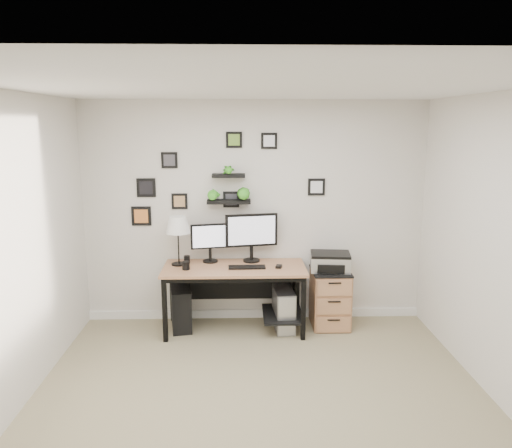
{
  "coord_description": "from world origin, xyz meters",
  "views": [
    {
      "loc": [
        -0.16,
        -3.77,
        2.34
      ],
      "look_at": [
        0.01,
        1.83,
        1.2
      ],
      "focal_mm": 35.0,
      "sensor_mm": 36.0,
      "label": 1
    }
  ],
  "objects_px": {
    "table_lamp": "(178,226)",
    "file_cabinet": "(330,298)",
    "monitor_right": "(252,233)",
    "printer": "(330,262)",
    "monitor_left": "(210,240)",
    "pc_tower_grey": "(284,309)",
    "pc_tower_black": "(181,308)",
    "desk": "(238,276)",
    "mug": "(186,266)"
  },
  "relations": [
    {
      "from": "monitor_right",
      "to": "table_lamp",
      "type": "distance_m",
      "value": 0.85
    },
    {
      "from": "printer",
      "to": "mug",
      "type": "bearing_deg",
      "value": -173.34
    },
    {
      "from": "file_cabinet",
      "to": "printer",
      "type": "distance_m",
      "value": 0.44
    },
    {
      "from": "pc_tower_black",
      "to": "pc_tower_grey",
      "type": "height_order",
      "value": "pc_tower_black"
    },
    {
      "from": "monitor_left",
      "to": "monitor_right",
      "type": "height_order",
      "value": "monitor_right"
    },
    {
      "from": "monitor_left",
      "to": "pc_tower_grey",
      "type": "distance_m",
      "value": 1.17
    },
    {
      "from": "desk",
      "to": "mug",
      "type": "height_order",
      "value": "mug"
    },
    {
      "from": "desk",
      "to": "mug",
      "type": "xyz_separation_m",
      "value": [
        -0.57,
        -0.13,
        0.17
      ]
    },
    {
      "from": "pc_tower_grey",
      "to": "printer",
      "type": "relative_size",
      "value": 1.02
    },
    {
      "from": "pc_tower_black",
      "to": "pc_tower_grey",
      "type": "relative_size",
      "value": 0.99
    },
    {
      "from": "monitor_left",
      "to": "monitor_right",
      "type": "xyz_separation_m",
      "value": [
        0.48,
        0.01,
        0.07
      ]
    },
    {
      "from": "mug",
      "to": "printer",
      "type": "distance_m",
      "value": 1.65
    },
    {
      "from": "table_lamp",
      "to": "file_cabinet",
      "type": "bearing_deg",
      "value": -0.49
    },
    {
      "from": "pc_tower_black",
      "to": "printer",
      "type": "relative_size",
      "value": 1.01
    },
    {
      "from": "monitor_left",
      "to": "pc_tower_grey",
      "type": "relative_size",
      "value": 0.93
    },
    {
      "from": "printer",
      "to": "pc_tower_black",
      "type": "bearing_deg",
      "value": -179.28
    },
    {
      "from": "pc_tower_black",
      "to": "pc_tower_grey",
      "type": "bearing_deg",
      "value": -13.22
    },
    {
      "from": "pc_tower_black",
      "to": "printer",
      "type": "height_order",
      "value": "printer"
    },
    {
      "from": "file_cabinet",
      "to": "table_lamp",
      "type": "bearing_deg",
      "value": 179.51
    },
    {
      "from": "desk",
      "to": "monitor_left",
      "type": "xyz_separation_m",
      "value": [
        -0.32,
        0.17,
        0.39
      ]
    },
    {
      "from": "monitor_left",
      "to": "mug",
      "type": "bearing_deg",
      "value": -130.07
    },
    {
      "from": "monitor_left",
      "to": "table_lamp",
      "type": "height_order",
      "value": "table_lamp"
    },
    {
      "from": "table_lamp",
      "to": "printer",
      "type": "distance_m",
      "value": 1.79
    },
    {
      "from": "pc_tower_grey",
      "to": "table_lamp",
      "type": "bearing_deg",
      "value": 175.15
    },
    {
      "from": "monitor_right",
      "to": "printer",
      "type": "bearing_deg",
      "value": -7.25
    },
    {
      "from": "monitor_left",
      "to": "printer",
      "type": "xyz_separation_m",
      "value": [
        1.38,
        -0.11,
        -0.24
      ]
    },
    {
      "from": "monitor_left",
      "to": "mug",
      "type": "distance_m",
      "value": 0.45
    },
    {
      "from": "pc_tower_grey",
      "to": "file_cabinet",
      "type": "xyz_separation_m",
      "value": [
        0.55,
        0.09,
        0.1
      ]
    },
    {
      "from": "desk",
      "to": "pc_tower_black",
      "type": "xyz_separation_m",
      "value": [
        -0.66,
        0.04,
        -0.38
      ]
    },
    {
      "from": "printer",
      "to": "pc_tower_grey",
      "type": "bearing_deg",
      "value": -170.31
    },
    {
      "from": "table_lamp",
      "to": "pc_tower_grey",
      "type": "relative_size",
      "value": 1.15
    },
    {
      "from": "monitor_left",
      "to": "pc_tower_black",
      "type": "xyz_separation_m",
      "value": [
        -0.34,
        -0.13,
        -0.77
      ]
    },
    {
      "from": "monitor_right",
      "to": "pc_tower_black",
      "type": "distance_m",
      "value": 1.19
    },
    {
      "from": "file_cabinet",
      "to": "monitor_left",
      "type": "bearing_deg",
      "value": 175.34
    },
    {
      "from": "monitor_right",
      "to": "file_cabinet",
      "type": "bearing_deg",
      "value": -7.51
    },
    {
      "from": "monitor_left",
      "to": "pc_tower_black",
      "type": "bearing_deg",
      "value": -159.2
    },
    {
      "from": "printer",
      "to": "table_lamp",
      "type": "bearing_deg",
      "value": 179.69
    },
    {
      "from": "monitor_left",
      "to": "pc_tower_black",
      "type": "distance_m",
      "value": 0.85
    },
    {
      "from": "desk",
      "to": "printer",
      "type": "distance_m",
      "value": 1.08
    },
    {
      "from": "monitor_right",
      "to": "printer",
      "type": "distance_m",
      "value": 0.96
    },
    {
      "from": "table_lamp",
      "to": "monitor_right",
      "type": "bearing_deg",
      "value": 7.21
    },
    {
      "from": "file_cabinet",
      "to": "mug",
      "type": "bearing_deg",
      "value": -173.57
    },
    {
      "from": "pc_tower_black",
      "to": "desk",
      "type": "bearing_deg",
      "value": -13.47
    },
    {
      "from": "desk",
      "to": "table_lamp",
      "type": "distance_m",
      "value": 0.88
    },
    {
      "from": "monitor_left",
      "to": "table_lamp",
      "type": "bearing_deg",
      "value": -164.36
    },
    {
      "from": "mug",
      "to": "file_cabinet",
      "type": "relative_size",
      "value": 0.14
    },
    {
      "from": "monitor_right",
      "to": "monitor_left",
      "type": "bearing_deg",
      "value": -179.2
    },
    {
      "from": "mug",
      "to": "table_lamp",
      "type": "bearing_deg",
      "value": 116.71
    },
    {
      "from": "monitor_left",
      "to": "pc_tower_grey",
      "type": "height_order",
      "value": "monitor_left"
    },
    {
      "from": "printer",
      "to": "desk",
      "type": "bearing_deg",
      "value": -176.58
    }
  ]
}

